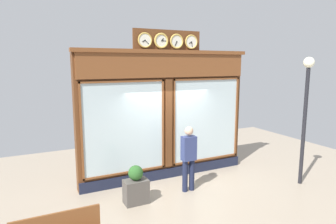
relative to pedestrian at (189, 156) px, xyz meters
name	(u,v)px	position (x,y,z in m)	size (l,w,h in m)	color
ground_plane	(229,224)	(0.08, 1.77, -0.93)	(14.00, 14.00, 0.00)	gray
shop_facade	(166,114)	(0.08, -1.15, 0.91)	(5.10, 0.42, 4.13)	#5B3319
pedestrian	(189,156)	(0.00, 0.00, 0.00)	(0.36, 0.22, 1.69)	#191E38
street_lamp	(306,101)	(-2.99, 0.95, 1.34)	(0.28, 0.28, 3.42)	black
planter_box	(136,192)	(1.45, 0.06, -0.65)	(0.56, 0.36, 0.57)	#4C4742
planter_shrub	(136,173)	(1.45, 0.06, -0.19)	(0.35, 0.35, 0.35)	#285623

